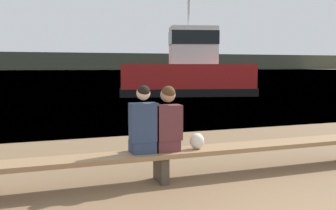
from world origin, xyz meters
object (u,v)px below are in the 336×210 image
person_left (143,123)px  person_right (168,121)px  tugboat_red (188,74)px  shopping_bag (197,141)px  bench_main (161,156)px

person_left → person_right: 0.37m
tugboat_red → person_right: bearing=170.1°
person_left → tugboat_red: size_ratio=0.12×
person_right → tugboat_red: bearing=66.5°
person_left → shopping_bag: bearing=-1.3°
shopping_bag → tugboat_red: 16.24m
tugboat_red → bench_main: bearing=169.8°
shopping_bag → tugboat_red: tugboat_red is taller
bench_main → shopping_bag: (0.57, -0.02, 0.20)m
person_left → tugboat_red: bearing=65.3°
person_left → person_right: person_left is taller
tugboat_red → person_left: bearing=169.0°
bench_main → person_left: person_left is taller
bench_main → tugboat_red: (6.63, 15.03, 0.86)m
bench_main → person_left: 0.58m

